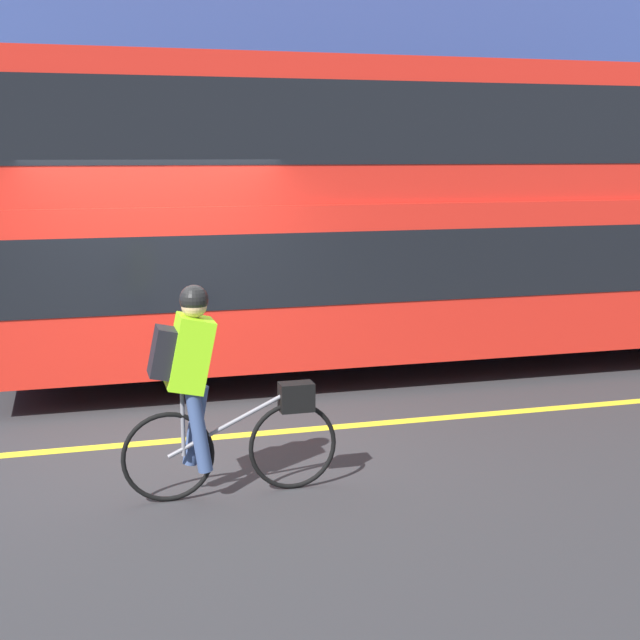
% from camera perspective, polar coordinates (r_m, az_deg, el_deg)
% --- Properties ---
extents(ground_plane, '(80.00, 80.00, 0.00)m').
position_cam_1_polar(ground_plane, '(8.15, -9.33, -7.84)').
color(ground_plane, '#2D2D30').
extents(road_center_line, '(50.00, 0.14, 0.01)m').
position_cam_1_polar(road_center_line, '(8.23, -9.40, -7.64)').
color(road_center_line, yellow).
rests_on(road_center_line, ground_plane).
extents(sidewalk_curb, '(60.00, 2.41, 0.16)m').
position_cam_1_polar(sidewalk_curb, '(13.32, -11.94, -0.30)').
color(sidewalk_curb, gray).
rests_on(sidewalk_curb, ground_plane).
extents(bus, '(10.58, 2.54, 3.54)m').
position_cam_1_polar(bus, '(10.94, 8.06, 7.51)').
color(bus, black).
rests_on(bus, ground_plane).
extents(cyclist_on_bike, '(1.65, 0.32, 1.63)m').
position_cam_1_polar(cyclist_on_bike, '(6.66, -7.23, -4.14)').
color(cyclist_on_bike, black).
rests_on(cyclist_on_bike, ground_plane).
extents(trash_bin, '(0.57, 0.57, 0.87)m').
position_cam_1_polar(trash_bin, '(13.09, -13.63, 1.74)').
color(trash_bin, '#194C23').
rests_on(trash_bin, sidewalk_curb).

